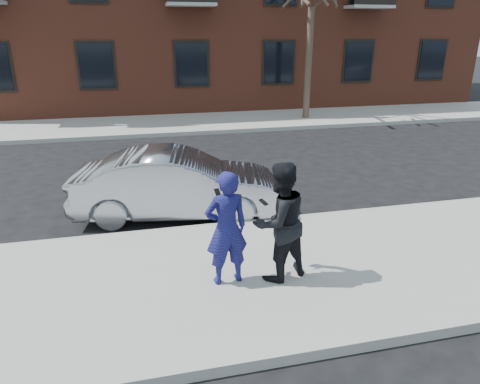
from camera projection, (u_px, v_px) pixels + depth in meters
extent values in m
plane|color=black|center=(293.00, 267.00, 6.75)|extent=(100.00, 100.00, 0.00)
cube|color=gray|center=(298.00, 271.00, 6.49)|extent=(50.00, 3.50, 0.15)
cube|color=#999691|center=(265.00, 223.00, 8.13)|extent=(50.00, 0.10, 0.15)
cube|color=gray|center=(197.00, 123.00, 16.97)|extent=(50.00, 3.50, 0.15)
cube|color=#999691|center=(203.00, 133.00, 15.33)|extent=(50.00, 0.10, 0.15)
cube|color=black|center=(279.00, 63.00, 18.59)|extent=(1.30, 0.06, 1.70)
cube|color=black|center=(432.00, 60.00, 20.20)|extent=(1.30, 0.06, 1.70)
cylinder|color=#32261D|center=(308.00, 64.00, 16.93)|extent=(0.26, 0.26, 4.20)
imported|color=#999BA3|center=(178.00, 184.00, 8.43)|extent=(4.20, 2.00, 1.33)
imported|color=navy|center=(226.00, 229.00, 5.82)|extent=(0.64, 0.46, 1.65)
cube|color=black|center=(218.00, 193.00, 5.84)|extent=(0.08, 0.13, 0.08)
imported|color=black|center=(279.00, 222.00, 5.92)|extent=(1.01, 0.89, 1.73)
cube|color=black|center=(264.00, 202.00, 5.90)|extent=(0.13, 0.15, 0.06)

